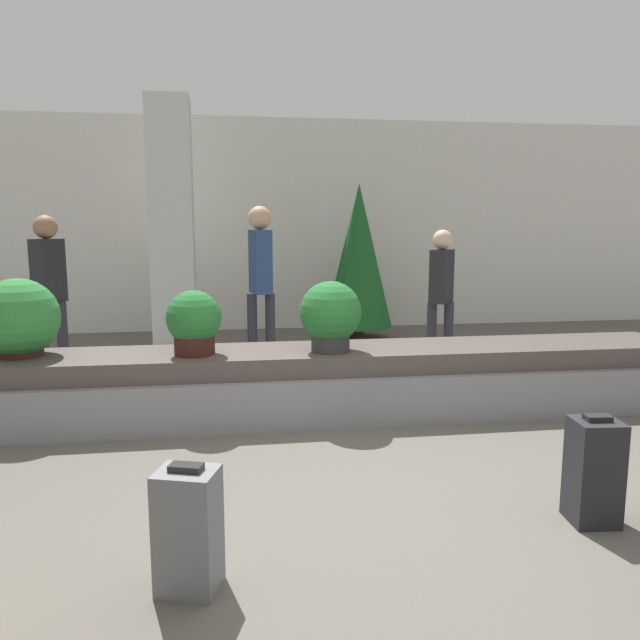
{
  "coord_description": "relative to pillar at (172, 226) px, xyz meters",
  "views": [
    {
      "loc": [
        -0.76,
        -3.42,
        1.65
      ],
      "look_at": [
        0.0,
        1.77,
        0.83
      ],
      "focal_mm": 35.0,
      "sensor_mm": 36.0,
      "label": 1
    }
  ],
  "objects": [
    {
      "name": "ground_plane",
      "position": [
        1.47,
        -4.82,
        -1.6
      ],
      "size": [
        18.0,
        18.0,
        0.0
      ],
      "primitive_type": "plane",
      "color": "#59544C"
    },
    {
      "name": "suitcase_1",
      "position": [
        2.67,
        -5.23,
        -1.3
      ],
      "size": [
        0.27,
        0.26,
        0.62
      ],
      "rotation": [
        0.0,
        0.0,
        -0.09
      ],
      "color": "#232328",
      "rests_on": "ground_plane"
    },
    {
      "name": "potted_plant_0",
      "position": [
        0.41,
        -3.12,
        -0.76
      ],
      "size": [
        0.45,
        0.45,
        0.53
      ],
      "color": "#381914",
      "rests_on": "carousel"
    },
    {
      "name": "traveler_1",
      "position": [
        3.07,
        -1.54,
        -0.68
      ],
      "size": [
        0.34,
        0.36,
        1.57
      ],
      "rotation": [
        0.0,
        0.0,
        -2.26
      ],
      "color": "#282833",
      "rests_on": "ground_plane"
    },
    {
      "name": "carousel",
      "position": [
        1.47,
        -3.05,
        -1.33
      ],
      "size": [
        6.71,
        0.92,
        0.58
      ],
      "color": "gray",
      "rests_on": "ground_plane"
    },
    {
      "name": "back_wall",
      "position": [
        1.47,
        1.43,
        0.0
      ],
      "size": [
        18.0,
        0.06,
        3.2
      ],
      "color": "silver",
      "rests_on": "ground_plane"
    },
    {
      "name": "traveler_2",
      "position": [
        1.05,
        -1.39,
        -0.49
      ],
      "size": [
        0.31,
        0.35,
        1.82
      ],
      "rotation": [
        0.0,
        0.0,
        -1.33
      ],
      "color": "#282833",
      "rests_on": "ground_plane"
    },
    {
      "name": "potted_plant_1",
      "position": [
        -0.98,
        -2.99,
        -0.72
      ],
      "size": [
        0.63,
        0.63,
        0.63
      ],
      "color": "#381914",
      "rests_on": "carousel"
    },
    {
      "name": "suitcase_3",
      "position": [
        0.5,
        -5.56,
        -1.31
      ],
      "size": [
        0.32,
        0.29,
        0.6
      ],
      "rotation": [
        0.0,
        0.0,
        -0.31
      ],
      "color": "slate",
      "rests_on": "ground_plane"
    },
    {
      "name": "potted_plant_2",
      "position": [
        1.54,
        -3.16,
        -0.72
      ],
      "size": [
        0.52,
        0.52,
        0.59
      ],
      "color": "#2D2D2D",
      "rests_on": "carousel"
    },
    {
      "name": "pillar",
      "position": [
        0.0,
        0.0,
        0.0
      ],
      "size": [
        0.54,
        0.54,
        3.2
      ],
      "color": "silver",
      "rests_on": "ground_plane"
    },
    {
      "name": "traveler_0",
      "position": [
        -1.15,
        -1.46,
        -0.56
      ],
      "size": [
        0.32,
        0.37,
        1.72
      ],
      "rotation": [
        0.0,
        0.0,
        1.03
      ],
      "color": "#282833",
      "rests_on": "ground_plane"
    },
    {
      "name": "decorated_tree",
      "position": [
        2.52,
        0.4,
        -0.42
      ],
      "size": [
        0.97,
        0.97,
        2.19
      ],
      "color": "#4C331E",
      "rests_on": "ground_plane"
    }
  ]
}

